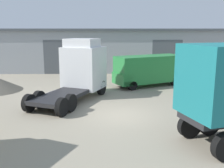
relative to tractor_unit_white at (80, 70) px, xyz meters
name	(u,v)px	position (x,y,z in m)	size (l,w,h in m)	color
ground_plane	(120,115)	(2.58, -4.22, -1.90)	(60.00, 60.00, 0.00)	gray
warehouse_building	(112,48)	(2.58, 14.57, 0.49)	(26.65, 10.10, 4.76)	#93999E
tractor_unit_white	(80,70)	(0.00, 0.00, 0.00)	(4.81, 6.88, 4.04)	silver
delivery_van_green	(147,70)	(5.23, 3.47, -0.51)	(6.12, 4.24, 2.54)	#28843D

